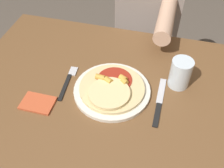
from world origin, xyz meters
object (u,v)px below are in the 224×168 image
Objects in this scene: plate at (112,90)px; fork at (68,81)px; pizza at (112,88)px; knife at (159,102)px; person_diner at (149,19)px; dining_table at (115,118)px; drinking_glass at (180,73)px.

plate reaches higher than fork.
pizza is at bearing -92.08° from plate.
pizza is 0.17m from knife.
dining_table is at bearing -91.98° from person_diner.
person_diner is (0.21, 0.62, -0.09)m from fork.
pizza is at bearing -93.76° from person_diner.
pizza is at bearing 179.09° from knife.
pizza is at bearing -4.98° from fork.
fork is 0.66m from person_diner.
plate is at bearing -93.78° from person_diner.
dining_table is 0.30m from drinking_glass.
fork is (-0.17, 0.01, -0.02)m from pizza.
pizza is 0.65m from person_diner.
plate is at bearing 87.92° from pizza.
pizza is (-0.02, 0.02, 0.14)m from dining_table.
fork is at bearing 177.05° from knife.
fork is (-0.19, 0.03, 0.12)m from dining_table.
dining_table is at bearing -51.70° from plate.
pizza is at bearing -155.43° from drinking_glass.
drinking_glass is at bearing 63.11° from knife.
knife is (0.17, -0.00, -0.02)m from pizza.
plate is 0.02m from pizza.
dining_table is at bearing -10.09° from fork.
dining_table is at bearing -44.56° from pizza.
pizza is 1.31× the size of fork.
pizza is at bearing 135.44° from dining_table.
person_diner is at bearing 108.90° from drinking_glass.
plate is at bearing 177.35° from knife.
knife is at bearing -2.65° from plate.
fork is 0.41m from drinking_glass.
person_diner is at bearing 101.43° from knife.
person_diner is at bearing 88.02° from dining_table.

